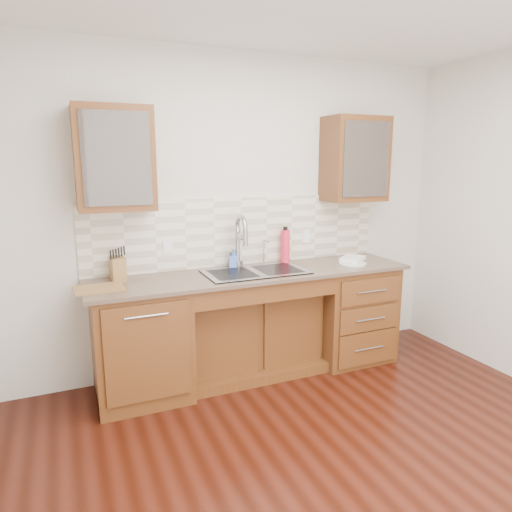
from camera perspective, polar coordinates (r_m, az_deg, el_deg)
name	(u,v)px	position (r m, az deg, el deg)	size (l,w,h in m)	color
ground	(349,483)	(3.05, 11.58, -26.03)	(4.00, 3.50, 0.10)	#3B130A
wall_back	(238,214)	(4.04, -2.24, 5.23)	(4.00, 0.10, 2.70)	beige
base_cabinet_left	(141,342)	(3.69, -14.19, -10.40)	(0.70, 0.62, 0.88)	#593014
base_cabinet_center	(250,332)	(4.04, -0.74, -9.42)	(1.20, 0.44, 0.70)	#593014
base_cabinet_right	(348,311)	(4.36, 11.42, -6.76)	(0.70, 0.62, 0.88)	#593014
countertop	(255,274)	(3.78, -0.15, -2.23)	(2.70, 0.65, 0.03)	#84705B
backsplash	(241,231)	(4.00, -1.91, 3.08)	(2.70, 0.02, 0.59)	beige
sink	(256,282)	(3.78, -0.06, -3.31)	(0.84, 0.46, 0.19)	#9E9EA5
faucet	(237,245)	(3.90, -2.33, 1.44)	(0.04, 0.04, 0.40)	#999993
filter_tap	(264,251)	(4.02, 0.96, 0.59)	(0.02, 0.02, 0.24)	#999993
upper_cabinet_left	(114,159)	(3.55, -17.32, 11.51)	(0.55, 0.34, 0.75)	#593014
upper_cabinet_right	(355,159)	(4.32, 12.22, 11.72)	(0.55, 0.34, 0.75)	#593014
outlet_left	(168,247)	(3.82, -10.95, 1.16)	(0.08, 0.01, 0.12)	white
outlet_right	(306,237)	(4.28, 6.30, 2.43)	(0.08, 0.01, 0.12)	white
soap_bottle	(233,258)	(3.92, -2.83, -0.28)	(0.07, 0.08, 0.16)	#4C75EC
water_bottle	(285,246)	(4.11, 3.67, 1.22)	(0.08, 0.08, 0.30)	red
plate	(353,264)	(4.14, 12.00, -0.93)	(0.24, 0.24, 0.01)	silver
dish_towel	(353,259)	(4.21, 12.00, -0.34)	(0.24, 0.17, 0.04)	white
knife_block	(118,269)	(3.64, -16.88, -1.54)	(0.10, 0.17, 0.18)	brown
cutting_board	(99,288)	(3.45, -19.03, -3.84)	(0.35, 0.24, 0.02)	brown
cup_left_a	(98,167)	(3.54, -19.14, 10.47)	(0.11, 0.11, 0.09)	white
cup_left_b	(134,167)	(3.57, -15.04, 10.74)	(0.10, 0.10, 0.09)	silver
cup_right_a	(347,165)	(4.27, 11.32, 11.08)	(0.13, 0.13, 0.10)	white
cup_right_b	(366,165)	(4.39, 13.54, 11.03)	(0.11, 0.11, 0.10)	white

